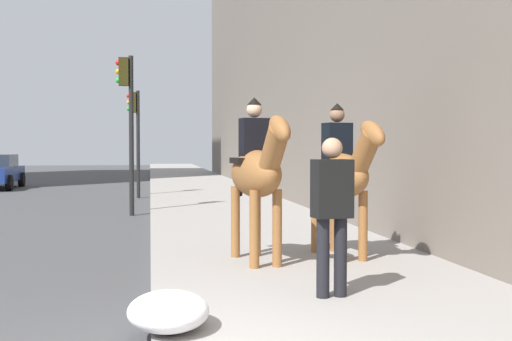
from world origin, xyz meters
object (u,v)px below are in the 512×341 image
(mounted_horse_near, at_px, (257,171))
(traffic_light_far_curb, at_px, (135,126))
(traffic_light_near_curb, at_px, (128,109))
(mounted_horse_far, at_px, (341,173))
(pedestrian_greeting, at_px, (332,206))

(mounted_horse_near, xyz_separation_m, traffic_light_far_curb, (13.31, 1.95, 1.06))
(traffic_light_near_curb, relative_size, traffic_light_far_curb, 1.10)
(mounted_horse_far, distance_m, traffic_light_near_curb, 8.20)
(pedestrian_greeting, relative_size, traffic_light_near_curb, 0.42)
(traffic_light_near_curb, bearing_deg, mounted_horse_far, -156.11)
(traffic_light_far_curb, bearing_deg, pedestrian_greeting, -171.18)
(mounted_horse_far, xyz_separation_m, traffic_light_near_curb, (7.40, 3.28, 1.33))
(pedestrian_greeting, bearing_deg, traffic_light_near_curb, 7.73)
(mounted_horse_near, relative_size, traffic_light_far_curb, 0.63)
(mounted_horse_near, relative_size, traffic_light_near_curb, 0.57)
(traffic_light_far_curb, bearing_deg, traffic_light_near_curb, 179.41)
(mounted_horse_near, bearing_deg, mounted_horse_far, 91.63)
(mounted_horse_near, bearing_deg, traffic_light_far_curb, 179.84)
(mounted_horse_far, bearing_deg, traffic_light_far_curb, -176.05)
(pedestrian_greeting, distance_m, traffic_light_near_curb, 10.17)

